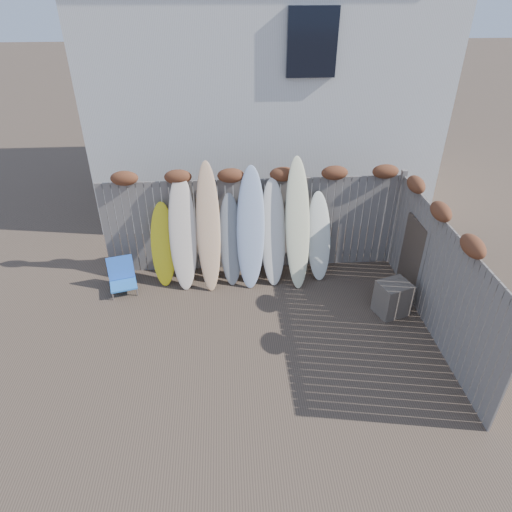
{
  "coord_description": "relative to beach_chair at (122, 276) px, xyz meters",
  "views": [
    {
      "loc": [
        -0.48,
        -5.81,
        5.41
      ],
      "look_at": [
        0.0,
        1.2,
        1.0
      ],
      "focal_mm": 32.0,
      "sensor_mm": 36.0,
      "label": 1
    }
  ],
  "objects": [
    {
      "name": "house",
      "position": [
        3.11,
        4.76,
        2.89
      ],
      "size": [
        8.5,
        5.5,
        6.33
      ],
      "color": "silver",
      "rests_on": "ground"
    },
    {
      "name": "right_fence",
      "position": [
        5.6,
        -1.48,
        0.83
      ],
      "size": [
        0.28,
        4.4,
        2.24
      ],
      "color": "slate",
      "rests_on": "ground"
    },
    {
      "name": "surfboard_0",
      "position": [
        0.83,
        0.29,
        0.51
      ],
      "size": [
        0.5,
        0.61,
        1.64
      ],
      "primitive_type": "ellipsoid",
      "rotation": [
        -0.31,
        0.0,
        -0.04
      ],
      "color": "yellow",
      "rests_on": "ground"
    },
    {
      "name": "surfboard_3",
      "position": [
        2.16,
        0.25,
        0.59
      ],
      "size": [
        0.47,
        0.66,
        1.8
      ],
      "primitive_type": "ellipsoid",
      "rotation": [
        -0.31,
        0.0,
        0.03
      ],
      "color": "gray",
      "rests_on": "ground"
    },
    {
      "name": "surfboard_4",
      "position": [
        2.55,
        0.21,
        0.86
      ],
      "size": [
        0.62,
        0.87,
        2.33
      ],
      "primitive_type": "ellipsoid",
      "rotation": [
        -0.31,
        0.0,
        -0.1
      ],
      "color": "silver",
      "rests_on": "ground"
    },
    {
      "name": "surfboard_5",
      "position": [
        3.0,
        0.23,
        0.73
      ],
      "size": [
        0.51,
        0.74,
        2.07
      ],
      "primitive_type": "ellipsoid",
      "rotation": [
        -0.31,
        0.0,
        0.02
      ],
      "color": "white",
      "rests_on": "ground"
    },
    {
      "name": "back_fence",
      "position": [
        2.67,
        0.66,
        0.88
      ],
      "size": [
        6.05,
        0.28,
        2.24
      ],
      "color": "slate",
      "rests_on": "ground"
    },
    {
      "name": "surfboard_1",
      "position": [
        1.24,
        0.22,
        0.8
      ],
      "size": [
        0.53,
        0.78,
        2.21
      ],
      "primitive_type": "ellipsoid",
      "rotation": [
        -0.31,
        0.0,
        -0.0
      ],
      "color": "beige",
      "rests_on": "ground"
    },
    {
      "name": "beach_chair",
      "position": [
        0.0,
        0.0,
        0.0
      ],
      "size": [
        0.62,
        0.64,
        0.67
      ],
      "color": "blue",
      "rests_on": "ground"
    },
    {
      "name": "lattice_panel",
      "position": [
        5.59,
        -0.56,
        0.46
      ],
      "size": [
        0.12,
        1.03,
        1.54
      ],
      "primitive_type": "cube",
      "rotation": [
        0.0,
        0.0,
        0.08
      ],
      "color": "#3E3125",
      "rests_on": "ground"
    },
    {
      "name": "surfboard_2",
      "position": [
        1.74,
        0.19,
        0.91
      ],
      "size": [
        0.46,
        0.85,
        2.44
      ],
      "primitive_type": "ellipsoid",
      "rotation": [
        -0.31,
        0.0,
        0.0
      ],
      "color": "#FFC784",
      "rests_on": "ground"
    },
    {
      "name": "wooden_crate",
      "position": [
        5.08,
        -1.08,
        0.01
      ],
      "size": [
        0.67,
        0.62,
        0.65
      ],
      "primitive_type": "cube",
      "rotation": [
        0.0,
        0.0,
        0.33
      ],
      "color": "#65554C",
      "rests_on": "ground"
    },
    {
      "name": "surfboard_7",
      "position": [
        3.93,
        0.29,
        0.57
      ],
      "size": [
        0.54,
        0.68,
        1.76
      ],
      "primitive_type": "ellipsoid",
      "rotation": [
        -0.31,
        0.0,
        0.1
      ],
      "color": "white",
      "rests_on": "ground"
    },
    {
      "name": "surfboard_6",
      "position": [
        3.46,
        0.16,
        0.94
      ],
      "size": [
        0.51,
        0.89,
        2.49
      ],
      "primitive_type": "ellipsoid",
      "rotation": [
        -0.31,
        0.0,
        0.04
      ],
      "color": "#EFEDBA",
      "rests_on": "ground"
    },
    {
      "name": "ground",
      "position": [
        2.61,
        -1.74,
        -0.31
      ],
      "size": [
        80.0,
        80.0,
        0.0
      ],
      "primitive_type": "plane",
      "color": "#493A2D"
    }
  ]
}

